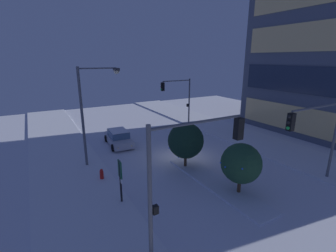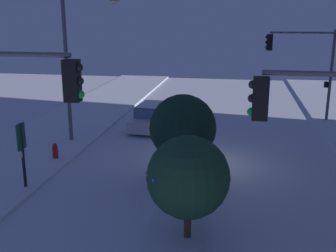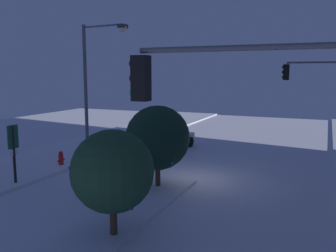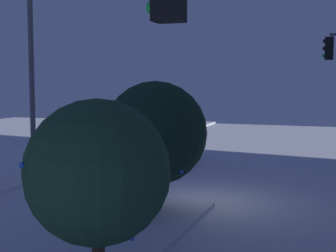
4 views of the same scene
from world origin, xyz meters
TOP-DOWN VIEW (x-y plane):
  - ground at (0.00, 0.00)m, footprint 52.00×52.00m
  - curb_strip_near at (0.00, -8.78)m, footprint 52.00×5.20m
  - curb_strip_far at (0.00, 8.78)m, footprint 52.00×5.20m
  - median_strip at (4.80, -0.41)m, footprint 9.00×1.80m
  - car_near at (-5.82, -3.62)m, footprint 4.62×2.28m
  - traffic_light_corner_near_right at (8.49, -5.11)m, footprint 0.32×4.86m
  - traffic_light_corner_far_left at (-9.21, 5.36)m, footprint 0.32×4.21m
  - traffic_light_corner_far_right at (8.11, 4.70)m, footprint 0.32×5.47m
  - street_lamp_arched at (-2.26, -6.54)m, footprint 0.62×3.06m
  - fire_hydrant at (0.54, -6.96)m, footprint 0.48×0.26m
  - parking_info_sign at (3.87, -6.67)m, footprint 0.55×0.12m
  - decorated_tree_median at (1.69, -0.78)m, footprint 2.73×2.73m
  - decorated_tree_left_of_median at (6.50, 0.05)m, footprint 2.46×2.52m

SIDE VIEW (x-z plane):
  - ground at x=0.00m, z-range 0.00..0.00m
  - curb_strip_near at x=0.00m, z-range 0.00..0.14m
  - curb_strip_far at x=0.00m, z-range 0.00..0.14m
  - median_strip at x=4.80m, z-range 0.00..0.14m
  - fire_hydrant at x=0.54m, z-range -0.01..0.85m
  - car_near at x=-5.82m, z-range -0.04..1.46m
  - parking_info_sign at x=3.87m, z-range 0.37..3.06m
  - decorated_tree_left_of_median at x=6.50m, z-range 0.42..3.73m
  - decorated_tree_median at x=1.69m, z-range 0.42..4.00m
  - traffic_light_corner_far_left at x=-9.21m, z-range 1.08..6.84m
  - traffic_light_corner_far_right at x=8.11m, z-range 1.19..6.79m
  - traffic_light_corner_near_right at x=8.49m, z-range 1.14..7.09m
  - street_lamp_arched at x=-2.26m, z-range 1.17..8.83m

